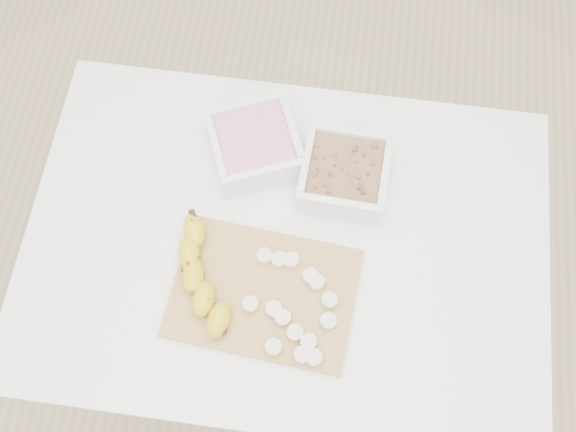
# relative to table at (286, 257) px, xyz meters

# --- Properties ---
(ground) EXTENTS (3.50, 3.50, 0.00)m
(ground) POSITION_rel_table_xyz_m (0.00, 0.00, -0.65)
(ground) COLOR #C6AD89
(ground) RESTS_ON ground
(table) EXTENTS (1.00, 0.70, 0.75)m
(table) POSITION_rel_table_xyz_m (0.00, 0.00, 0.00)
(table) COLOR white
(table) RESTS_ON ground
(bowl_yogurt) EXTENTS (0.22, 0.22, 0.08)m
(bowl_yogurt) POSITION_rel_table_xyz_m (-0.09, 0.18, 0.14)
(bowl_yogurt) COLOR white
(bowl_yogurt) RESTS_ON table
(bowl_granola) EXTENTS (0.17, 0.17, 0.08)m
(bowl_granola) POSITION_rel_table_xyz_m (0.09, 0.14, 0.13)
(bowl_granola) COLOR white
(bowl_granola) RESTS_ON table
(cutting_board) EXTENTS (0.35, 0.26, 0.01)m
(cutting_board) POSITION_rel_table_xyz_m (-0.03, -0.11, 0.10)
(cutting_board) COLOR tan
(cutting_board) RESTS_ON table
(banana) EXTENTS (0.11, 0.24, 0.04)m
(banana) POSITION_rel_table_xyz_m (-0.14, -0.10, 0.13)
(banana) COLOR gold
(banana) RESTS_ON cutting_board
(banana_slices) EXTENTS (0.17, 0.20, 0.02)m
(banana_slices) POSITION_rel_table_xyz_m (0.03, -0.13, 0.12)
(banana_slices) COLOR beige
(banana_slices) RESTS_ON cutting_board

